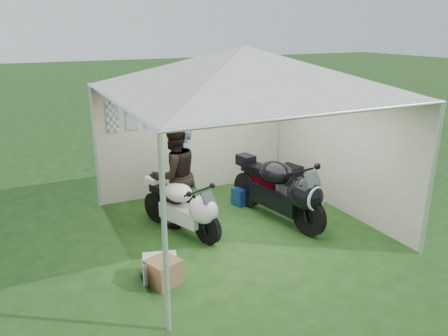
{
  "coord_description": "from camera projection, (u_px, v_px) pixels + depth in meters",
  "views": [
    {
      "loc": [
        -3.24,
        -5.99,
        3.27
      ],
      "look_at": [
        -0.17,
        0.35,
        0.98
      ],
      "focal_mm": 35.0,
      "sensor_mm": 36.0,
      "label": 1
    }
  ],
  "objects": [
    {
      "name": "person_dark_jacket",
      "position": [
        174.0,
        176.0,
        7.3
      ],
      "size": [
        0.97,
        0.82,
        1.79
      ],
      "primitive_type": "imported",
      "rotation": [
        0.0,
        0.0,
        3.32
      ],
      "color": "black",
      "rests_on": "ground"
    },
    {
      "name": "canopy_tent",
      "position": [
        243.0,
        74.0,
        6.72
      ],
      "size": [
        5.66,
        5.66,
        3.0
      ],
      "color": "silver",
      "rests_on": "ground"
    },
    {
      "name": "motorcycle_black",
      "position": [
        282.0,
        189.0,
        7.5
      ],
      "size": [
        0.74,
        2.2,
        1.09
      ],
      "rotation": [
        0.0,
        0.0,
        0.19
      ],
      "color": "black",
      "rests_on": "ground"
    },
    {
      "name": "ground",
      "position": [
        242.0,
        226.0,
        7.49
      ],
      "size": [
        80.0,
        80.0,
        0.0
      ],
      "primitive_type": "plane",
      "color": "#1C3F14",
      "rests_on": "ground"
    },
    {
      "name": "motorcycle_white",
      "position": [
        184.0,
        206.0,
        7.09
      ],
      "size": [
        0.87,
        1.7,
        0.88
      ],
      "rotation": [
        0.0,
        0.0,
        0.37
      ],
      "color": "black",
      "rests_on": "ground"
    },
    {
      "name": "crate_0",
      "position": [
        160.0,
        267.0,
        5.93
      ],
      "size": [
        0.54,
        0.47,
        0.3
      ],
      "primitive_type": "cube",
      "rotation": [
        0.0,
        0.0,
        -0.28
      ],
      "color": "#B0B3B9",
      "rests_on": "ground"
    },
    {
      "name": "crate_1",
      "position": [
        164.0,
        272.0,
        5.79
      ],
      "size": [
        0.49,
        0.49,
        0.34
      ],
      "primitive_type": "cube",
      "rotation": [
        0.0,
        0.0,
        0.37
      ],
      "color": "brown",
      "rests_on": "ground"
    },
    {
      "name": "paddock_stand",
      "position": [
        244.0,
        195.0,
        8.41
      ],
      "size": [
        0.49,
        0.36,
        0.34
      ],
      "primitive_type": "cube",
      "rotation": [
        0.0,
        0.0,
        0.19
      ],
      "color": "#234CB5",
      "rests_on": "ground"
    },
    {
      "name": "person_blue_jacket",
      "position": [
        184.0,
        169.0,
        7.89
      ],
      "size": [
        0.43,
        0.62,
        1.63
      ],
      "primitive_type": "imported",
      "rotation": [
        0.0,
        0.0,
        -1.64
      ],
      "color": "slate",
      "rests_on": "ground"
    },
    {
      "name": "equipment_box",
      "position": [
        286.0,
        180.0,
        8.95
      ],
      "size": [
        0.65,
        0.57,
        0.55
      ],
      "primitive_type": "cube",
      "rotation": [
        0.0,
        0.0,
        0.26
      ],
      "color": "black",
      "rests_on": "ground"
    }
  ]
}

